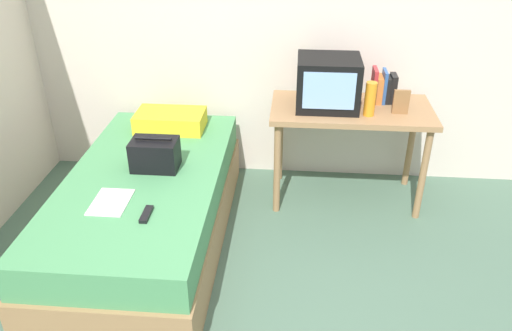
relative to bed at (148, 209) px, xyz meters
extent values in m
cube|color=beige|center=(0.82, 1.12, 1.04)|extent=(5.20, 0.10, 2.60)
cube|color=#9E754C|center=(0.00, 0.00, -0.11)|extent=(1.00, 2.00, 0.32)
cube|color=#4C935B|center=(0.00, 0.00, 0.16)|extent=(0.97, 1.94, 0.22)
cube|color=#9E754C|center=(1.37, 0.69, 0.48)|extent=(1.16, 0.60, 0.04)
cylinder|color=#9E754C|center=(0.85, 0.45, 0.10)|extent=(0.05, 0.05, 0.72)
cylinder|color=#9E754C|center=(1.89, 0.45, 0.10)|extent=(0.05, 0.05, 0.72)
cylinder|color=#9E754C|center=(0.85, 0.93, 0.10)|extent=(0.05, 0.05, 0.72)
cylinder|color=#9E754C|center=(1.89, 0.93, 0.10)|extent=(0.05, 0.05, 0.72)
cube|color=black|center=(1.18, 0.69, 0.68)|extent=(0.44, 0.38, 0.36)
cube|color=#8CB2E0|center=(1.18, 0.50, 0.69)|extent=(0.35, 0.01, 0.26)
cylinder|color=orange|center=(1.47, 0.56, 0.62)|extent=(0.08, 0.08, 0.24)
cube|color=#B72D33|center=(1.53, 0.82, 0.62)|extent=(0.03, 0.16, 0.25)
cube|color=#CC7233|center=(1.56, 0.82, 0.59)|extent=(0.04, 0.16, 0.19)
cube|color=#2D5699|center=(1.60, 0.82, 0.62)|extent=(0.02, 0.15, 0.24)
cube|color=black|center=(1.63, 0.82, 0.59)|extent=(0.03, 0.14, 0.19)
cube|color=black|center=(1.66, 0.82, 0.60)|extent=(0.04, 0.13, 0.21)
cube|color=olive|center=(1.69, 0.60, 0.59)|extent=(0.11, 0.02, 0.17)
cube|color=yellow|center=(0.02, 0.70, 0.34)|extent=(0.51, 0.31, 0.13)
cube|color=black|center=(0.06, 0.09, 0.37)|extent=(0.30, 0.20, 0.20)
cylinder|color=black|center=(0.06, 0.09, 0.49)|extent=(0.24, 0.02, 0.02)
cube|color=white|center=(-0.10, -0.34, 0.28)|extent=(0.21, 0.29, 0.01)
cube|color=black|center=(0.15, -0.46, 0.28)|extent=(0.04, 0.16, 0.02)
camera|label=1|loc=(0.97, -2.77, 1.92)|focal=35.68mm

